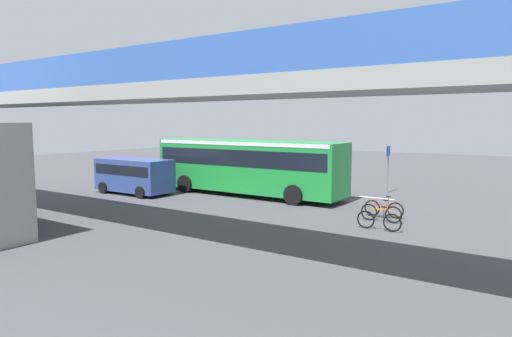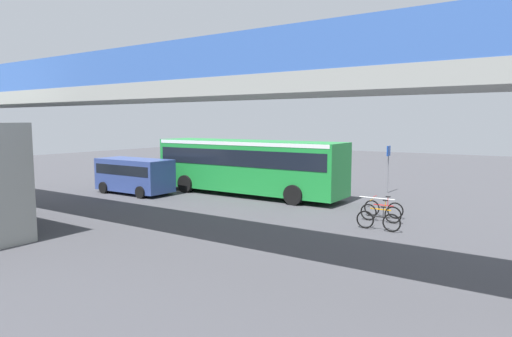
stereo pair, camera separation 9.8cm
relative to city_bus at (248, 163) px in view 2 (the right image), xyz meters
The scene contains 13 objects.
ground 2.10m from the city_bus, 125.87° to the right, with size 80.00×80.00×0.00m, color #424247.
city_bus is the anchor object (origin of this frame).
parked_van 6.76m from the city_bus, 28.91° to the left, with size 4.80×2.17×2.05m.
bicycle_orange 9.09m from the city_bus, 163.48° to the left, with size 1.77×0.44×0.96m.
bicycle_black 9.96m from the city_bus, 155.80° to the left, with size 1.77×0.44×0.96m.
bicycle_red 8.69m from the city_bus, 169.39° to the left, with size 1.77×0.44×0.96m.
pedestrian 5.19m from the city_bus, 133.11° to the right, with size 0.38×0.38×1.79m.
traffic_sign 8.35m from the city_bus, 140.70° to the right, with size 0.08×0.60×2.80m.
lane_dash_leftmost 7.50m from the city_bus, 154.41° to the right, with size 2.00×0.20×0.01m, color silver.
lane_dash_left 4.46m from the city_bus, 129.08° to the right, with size 2.00×0.20×0.01m, color silver.
lane_dash_centre 3.93m from the city_bus, 65.12° to the right, with size 2.00×0.20×0.01m, color silver.
lane_dash_right 6.57m from the city_bus, 29.89° to the right, with size 2.00×0.20×0.01m, color silver.
pedestrian_overpass 10.62m from the city_bus, 93.07° to the left, with size 30.79×2.60×6.52m.
Camera 2 is at (-13.86, 21.57, 4.24)m, focal length 31.09 mm.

